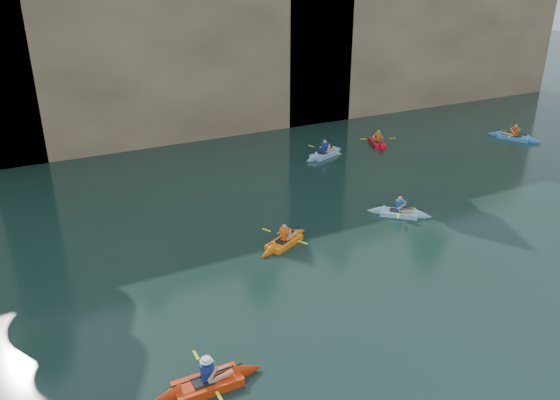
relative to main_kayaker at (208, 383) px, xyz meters
name	(u,v)px	position (x,y,z in m)	size (l,w,h in m)	color
ground	(363,327)	(5.33, 0.25, -0.16)	(160.00, 160.00, 0.00)	black
cliff	(124,34)	(5.33, 30.25, 5.84)	(70.00, 16.00, 12.00)	tan
cliff_slab_center	(184,49)	(7.33, 22.85, 5.54)	(24.00, 2.40, 11.40)	#A07F61
cliff_slab_east	(427,43)	(27.33, 22.85, 4.76)	(26.00, 2.40, 9.84)	#A07F61
sea_cave_center	(96,127)	(1.33, 22.20, 1.44)	(3.50, 1.00, 3.20)	black
sea_cave_east	(299,93)	(15.33, 22.20, 2.09)	(5.00, 1.00, 4.50)	black
main_kayaker	(208,383)	(0.00, 0.00, 0.00)	(3.32, 2.26, 1.23)	red
kayaker_orange	(284,242)	(5.74, 6.34, -0.02)	(3.01, 2.08, 1.14)	orange
kayaker_ltblue_near	(399,213)	(11.76, 6.41, -0.02)	(2.66, 2.51, 1.17)	#93CBF6
kayaker_red_far	(378,142)	(17.44, 15.57, -0.02)	(2.18, 3.24, 1.18)	red
kayaker_ltblue_mid	(324,154)	(13.17, 15.16, -0.01)	(3.42, 2.40, 1.28)	#7BA5CE
kayaker_blue_east	(514,137)	(26.11, 12.31, -0.01)	(2.27, 3.52, 1.25)	#3D82D0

